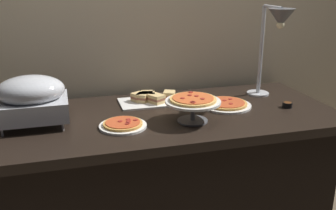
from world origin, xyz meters
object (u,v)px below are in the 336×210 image
object	(u,v)px
heat_lamp	(276,28)
sandwich_platter	(150,99)
pizza_plate_center	(226,104)
pizza_plate_raised_stand	(193,103)
chafing_dish	(31,98)
pizza_plate_front	(123,125)
sauce_cup_near	(287,105)

from	to	relation	value
heat_lamp	sandwich_platter	xyz separation A→B (m)	(-0.71, 0.17, -0.42)
heat_lamp	pizza_plate_center	distance (m)	0.52
heat_lamp	sandwich_platter	distance (m)	0.84
pizza_plate_raised_stand	pizza_plate_center	bearing A→B (deg)	33.71
chafing_dish	sandwich_platter	size ratio (longest dim) A/B	0.98
pizza_plate_front	pizza_plate_center	size ratio (longest dim) A/B	0.82
sandwich_platter	pizza_plate_center	bearing A→B (deg)	-24.48
pizza_plate_front	sandwich_platter	bearing A→B (deg)	57.41
pizza_plate_front	sandwich_platter	distance (m)	0.42
heat_lamp	pizza_plate_raised_stand	size ratio (longest dim) A/B	1.95
chafing_dish	heat_lamp	bearing A→B (deg)	1.13
chafing_dish	sandwich_platter	distance (m)	0.70
pizza_plate_center	sandwich_platter	size ratio (longest dim) A/B	0.82
heat_lamp	pizza_plate_center	world-z (taller)	heat_lamp
chafing_dish	pizza_plate_center	distance (m)	1.08
chafing_dish	heat_lamp	size ratio (longest dim) A/B	0.62
chafing_dish	pizza_plate_center	size ratio (longest dim) A/B	1.19
pizza_plate_center	pizza_plate_raised_stand	world-z (taller)	pizza_plate_raised_stand
pizza_plate_front	chafing_dish	bearing A→B (deg)	160.93
heat_lamp	pizza_plate_raised_stand	world-z (taller)	heat_lamp
sandwich_platter	pizza_plate_front	bearing A→B (deg)	-122.59
pizza_plate_front	sauce_cup_near	size ratio (longest dim) A/B	4.25
sandwich_platter	sauce_cup_near	distance (m)	0.80
pizza_plate_front	sauce_cup_near	xyz separation A→B (m)	(0.97, 0.05, 0.00)
heat_lamp	sauce_cup_near	bearing A→B (deg)	-72.71
sandwich_platter	sauce_cup_near	size ratio (longest dim) A/B	6.30
chafing_dish	pizza_plate_center	world-z (taller)	chafing_dish
sauce_cup_near	chafing_dish	bearing A→B (deg)	175.93
chafing_dish	sauce_cup_near	size ratio (longest dim) A/B	6.17
sandwich_platter	pizza_plate_raised_stand	bearing A→B (deg)	-68.75
sandwich_platter	heat_lamp	bearing A→B (deg)	-13.76
heat_lamp	sauce_cup_near	distance (m)	0.45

